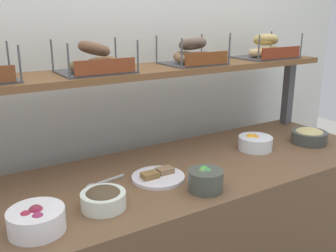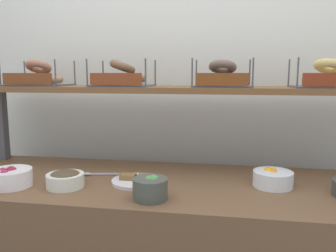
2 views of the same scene
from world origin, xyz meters
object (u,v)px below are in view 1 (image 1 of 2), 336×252
Objects in this scene: bowl_fruit_salad at (255,143)px; serving_plate_white at (158,177)px; bagel_basket_cinnamon_raisin at (95,62)px; bagel_basket_plain at (265,50)px; bowl_beet_salad at (36,220)px; bowl_hummus at (309,136)px; bagel_basket_poppy at (192,55)px; bowl_veggie_mix at (205,179)px; serving_spoon_near_plate at (100,183)px; bowl_chocolate_spread at (103,198)px.

bowl_fruit_salad reaches higher than serving_plate_white.
bagel_basket_cinnamon_raisin is 0.93× the size of bagel_basket_plain.
bowl_fruit_salad is 0.56× the size of bagel_basket_cinnamon_raisin.
bagel_basket_cinnamon_raisin is at bearing 47.68° from bowl_beet_salad.
bowl_fruit_salad is at bearing -17.16° from bagel_basket_cinnamon_raisin.
bowl_hummus is 0.78m from bagel_basket_poppy.
bagel_basket_cinnamon_raisin is at bearing 117.11° from serving_plate_white.
bowl_hummus is at bearing -13.63° from bowl_fruit_salad.
bagel_basket_cinnamon_raisin is at bearing 118.15° from bowl_veggie_mix.
bowl_beet_salad is 0.59× the size of bagel_basket_cinnamon_raisin.
serving_plate_white is at bearing 14.89° from bowl_beet_salad.
bowl_beet_salad is 1.54m from bagel_basket_plain.
bagel_basket_cinnamon_raisin reaches higher than bagel_basket_poppy.
serving_plate_white is 1.03m from bagel_basket_plain.
serving_spoon_near_plate is at bearing -112.29° from bagel_basket_cinnamon_raisin.
bowl_veggie_mix reaches higher than bowl_hummus.
bowl_chocolate_spread is 0.56× the size of bagel_basket_poppy.
serving_plate_white is 0.25m from serving_spoon_near_plate.
bagel_basket_plain is (1.42, 0.43, 0.43)m from bowl_beet_salad.
serving_spoon_near_plate is (-0.23, 0.08, -0.00)m from serving_plate_white.
bagel_basket_plain is at bearing 16.93° from bowl_beet_salad.
bowl_chocolate_spread is 0.94× the size of bowl_fruit_salad.
serving_spoon_near_plate is (-0.84, 0.03, -0.03)m from bowl_fruit_salad.
bowl_beet_salad is 1.06× the size of bowl_fruit_salad.
bowl_fruit_salad reaches higher than serving_spoon_near_plate.
bagel_basket_poppy is (-0.24, 0.24, 0.44)m from bowl_fruit_salad.
bowl_beet_salad is at bearing -132.32° from bagel_basket_cinnamon_raisin.
bagel_basket_cinnamon_raisin reaches higher than bagel_basket_plain.
bowl_chocolate_spread is 0.92m from bowl_fruit_salad.
bowl_hummus is 0.56× the size of bagel_basket_plain.
bagel_basket_plain is at bearing 31.82° from bowl_veggie_mix.
serving_spoon_near_plate is at bearing 161.18° from serving_plate_white.
bagel_basket_cinnamon_raisin is at bearing -179.97° from bagel_basket_plain.
bagel_basket_poppy is at bearing 19.25° from serving_spoon_near_plate.
bowl_beet_salad is at bearing -163.07° from bagel_basket_plain.
bowl_beet_salad is 1.17m from bowl_fruit_salad.
bagel_basket_poppy is at bearing 61.05° from bowl_veggie_mix.
bowl_fruit_salad is at bearing -1.76° from serving_spoon_near_plate.
bagel_basket_poppy is (0.52, 0.00, 0.00)m from bagel_basket_cinnamon_raisin.
serving_plate_white is 0.73× the size of bagel_basket_cinnamon_raisin.
serving_spoon_near_plate is at bearing 141.72° from bowl_veggie_mix.
bagel_basket_poppy is (0.61, 0.21, 0.47)m from serving_spoon_near_plate.
bowl_chocolate_spread is at bearing -148.96° from bagel_basket_poppy.
serving_spoon_near_plate is 0.58× the size of bagel_basket_cinnamon_raisin.
bowl_chocolate_spread is 0.61m from bagel_basket_cinnamon_raisin.
bowl_beet_salad is 1.02× the size of serving_spoon_near_plate.
bowl_veggie_mix reaches higher than bowl_fruit_salad.
bagel_basket_cinnamon_raisin is (-0.25, 0.48, 0.43)m from bowl_veggie_mix.
bowl_beet_salad is 0.25m from bowl_chocolate_spread.
bowl_hummus is 0.83× the size of serving_plate_white.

